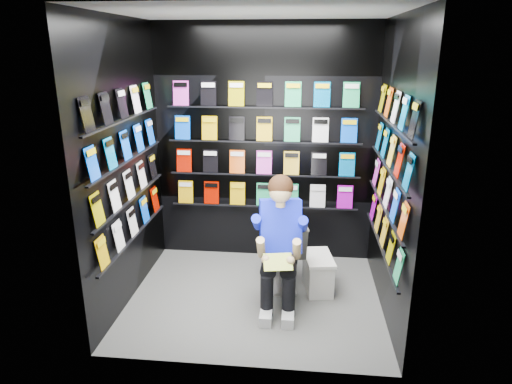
# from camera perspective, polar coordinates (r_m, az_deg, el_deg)

# --- Properties ---
(floor) EXTENTS (2.40, 2.40, 0.00)m
(floor) POSITION_cam_1_polar(r_m,az_deg,el_deg) (4.56, -0.13, -13.11)
(floor) COLOR #5A5A58
(floor) RESTS_ON ground
(ceiling) EXTENTS (2.40, 2.40, 0.00)m
(ceiling) POSITION_cam_1_polar(r_m,az_deg,el_deg) (3.92, -0.16, 21.59)
(ceiling) COLOR white
(ceiling) RESTS_ON floor
(wall_back) EXTENTS (2.40, 0.04, 2.60)m
(wall_back) POSITION_cam_1_polar(r_m,az_deg,el_deg) (5.02, 1.07, 5.80)
(wall_back) COLOR black
(wall_back) RESTS_ON floor
(wall_front) EXTENTS (2.40, 0.04, 2.60)m
(wall_front) POSITION_cam_1_polar(r_m,az_deg,el_deg) (3.10, -2.10, -1.81)
(wall_front) COLOR black
(wall_front) RESTS_ON floor
(wall_left) EXTENTS (0.04, 2.00, 2.60)m
(wall_left) POSITION_cam_1_polar(r_m,az_deg,el_deg) (4.34, -16.14, 3.20)
(wall_left) COLOR black
(wall_left) RESTS_ON floor
(wall_right) EXTENTS (0.04, 2.00, 2.60)m
(wall_right) POSITION_cam_1_polar(r_m,az_deg,el_deg) (4.10, 16.78, 2.33)
(wall_right) COLOR black
(wall_right) RESTS_ON floor
(comics_back) EXTENTS (2.10, 0.06, 1.37)m
(comics_back) POSITION_cam_1_polar(r_m,az_deg,el_deg) (4.99, 1.04, 5.79)
(comics_back) COLOR #DF5310
(comics_back) RESTS_ON wall_back
(comics_left) EXTENTS (0.06, 1.70, 1.37)m
(comics_left) POSITION_cam_1_polar(r_m,az_deg,el_deg) (4.33, -15.78, 3.26)
(comics_left) COLOR #DF5310
(comics_left) RESTS_ON wall_left
(comics_right) EXTENTS (0.06, 1.70, 1.37)m
(comics_right) POSITION_cam_1_polar(r_m,az_deg,el_deg) (4.10, 16.37, 2.42)
(comics_right) COLOR #DF5310
(comics_right) RESTS_ON wall_right
(toilet) EXTENTS (0.54, 0.81, 0.73)m
(toilet) POSITION_cam_1_polar(r_m,az_deg,el_deg) (4.69, 3.23, -7.10)
(toilet) COLOR white
(toilet) RESTS_ON floor
(longbox) EXTENTS (0.31, 0.47, 0.33)m
(longbox) POSITION_cam_1_polar(r_m,az_deg,el_deg) (4.67, 7.74, -10.14)
(longbox) COLOR silver
(longbox) RESTS_ON floor
(longbox_lid) EXTENTS (0.33, 0.50, 0.03)m
(longbox_lid) POSITION_cam_1_polar(r_m,az_deg,el_deg) (4.59, 7.84, -8.14)
(longbox_lid) COLOR silver
(longbox_lid) RESTS_ON longbox
(reader) EXTENTS (0.62, 0.81, 1.36)m
(reader) POSITION_cam_1_polar(r_m,az_deg,el_deg) (4.19, 3.07, -4.39)
(reader) COLOR #0F1AC7
(reader) RESTS_ON toilet
(held_comic) EXTENTS (0.27, 0.18, 0.10)m
(held_comic) POSITION_cam_1_polar(r_m,az_deg,el_deg) (3.94, 2.75, -8.73)
(held_comic) COLOR #2B9223
(held_comic) RESTS_ON reader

